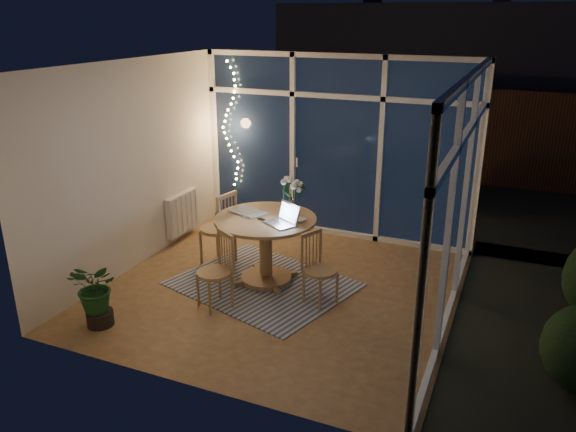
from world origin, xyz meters
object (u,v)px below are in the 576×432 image
object	(u,v)px
dining_table	(266,250)
potted_plant	(97,293)
chair_left	(217,227)
laptop	(280,214)
chair_front	(214,271)
flower_vase	(291,206)
chair_right	(321,269)

from	to	relation	value
dining_table	potted_plant	size ratio (longest dim) A/B	1.60
chair_left	laptop	xyz separation A→B (m)	(1.05, -0.37, 0.45)
laptop	chair_front	bearing A→B (deg)	-95.83
potted_plant	flower_vase	bearing A→B (deg)	53.08
chair_left	potted_plant	bearing A→B (deg)	0.88
chair_front	laptop	size ratio (longest dim) A/B	2.52
chair_left	potted_plant	world-z (taller)	chair_left
chair_front	laptop	world-z (taller)	laptop
chair_left	laptop	distance (m)	1.21
flower_vase	laptop	bearing A→B (deg)	-86.17
dining_table	potted_plant	xyz separation A→B (m)	(-1.17, -1.62, -0.03)
flower_vase	chair_right	bearing A→B (deg)	-41.22
dining_table	laptop	distance (m)	0.61
dining_table	chair_left	xyz separation A→B (m)	(-0.80, 0.24, 0.09)
chair_right	dining_table	bearing A→B (deg)	97.18
chair_left	chair_front	distance (m)	1.18
laptop	potted_plant	world-z (taller)	laptop
chair_front	laptop	bearing A→B (deg)	83.67
chair_right	chair_front	bearing A→B (deg)	142.45
chair_right	potted_plant	world-z (taller)	chair_right
chair_left	chair_front	world-z (taller)	chair_left
chair_left	chair_front	bearing A→B (deg)	40.13
chair_right	potted_plant	distance (m)	2.39
chair_right	potted_plant	xyz separation A→B (m)	(-1.97, -1.36, -0.04)
chair_right	flower_vase	bearing A→B (deg)	74.05
chair_right	laptop	bearing A→B (deg)	102.35
chair_right	laptop	size ratio (longest dim) A/B	2.41
chair_left	laptop	world-z (taller)	laptop
chair_left	chair_front	xyz separation A→B (m)	(0.55, -1.04, -0.06)
chair_right	laptop	distance (m)	0.77
potted_plant	laptop	bearing A→B (deg)	46.21
chair_front	chair_right	bearing A→B (deg)	57.94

